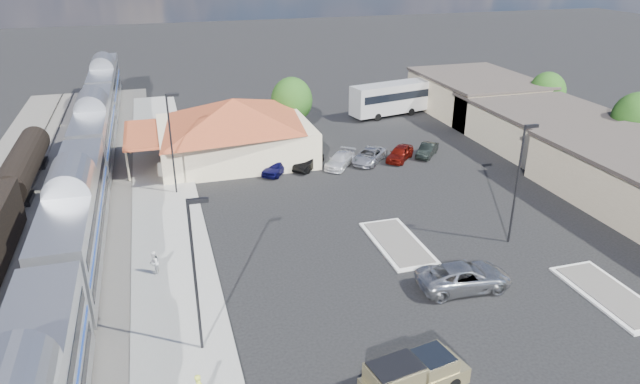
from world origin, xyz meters
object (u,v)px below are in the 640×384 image
object	(u,v)px
pickup_truck	(415,375)
coach_bus	(398,96)
station_depot	(234,128)
suv	(464,277)

from	to	relation	value
pickup_truck	coach_bus	world-z (taller)	coach_bus
station_depot	pickup_truck	size ratio (longest dim) A/B	3.25
coach_bus	suv	bearing A→B (deg)	150.19
suv	coach_bus	size ratio (longest dim) A/B	0.46
suv	coach_bus	distance (m)	40.77
station_depot	pickup_truck	distance (m)	36.20
station_depot	suv	size ratio (longest dim) A/B	3.02
station_depot	coach_bus	bearing A→B (deg)	24.40
suv	pickup_truck	bearing A→B (deg)	140.23
station_depot	coach_bus	xyz separation A→B (m)	(22.56, 10.23, -0.74)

